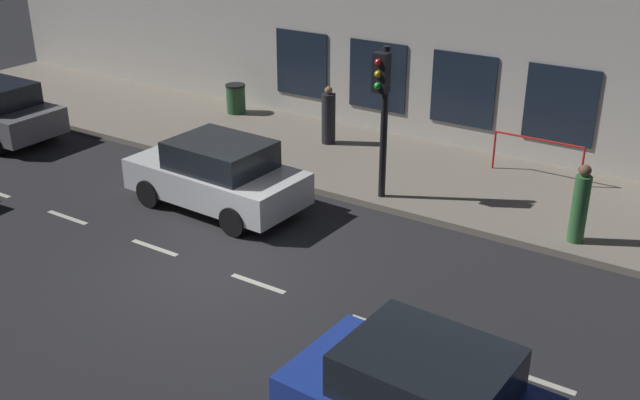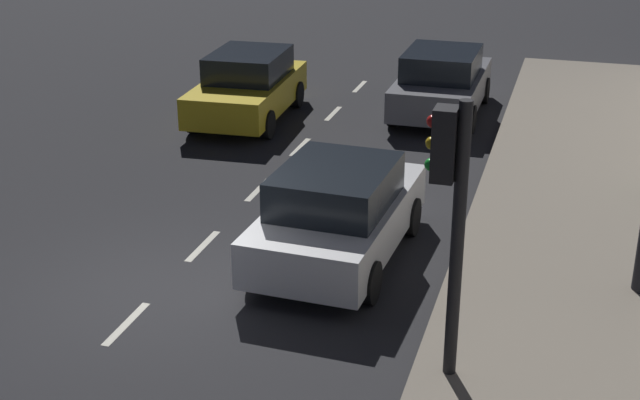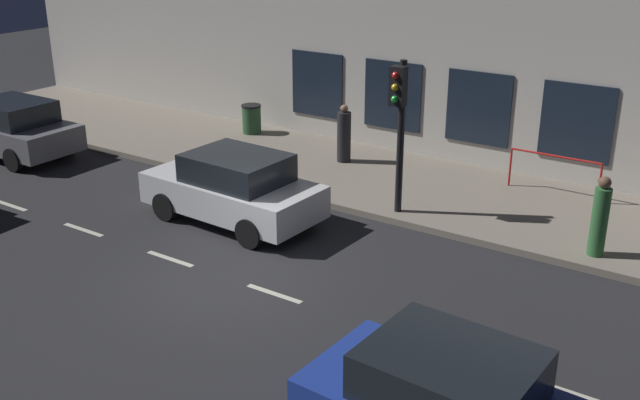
{
  "view_description": "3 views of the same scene",
  "coord_description": "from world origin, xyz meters",
  "px_view_note": "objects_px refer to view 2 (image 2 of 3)",
  "views": [
    {
      "loc": [
        -9.5,
        -8.52,
        7.07
      ],
      "look_at": [
        2.17,
        -0.95,
        0.86
      ],
      "focal_mm": 42.58,
      "sensor_mm": 36.0,
      "label": 1
    },
    {
      "loc": [
        5.58,
        -10.42,
        6.19
      ],
      "look_at": [
        2.32,
        0.49,
        1.52
      ],
      "focal_mm": 49.93,
      "sensor_mm": 36.0,
      "label": 2
    },
    {
      "loc": [
        -9.5,
        -8.37,
        6.5
      ],
      "look_at": [
        1.19,
        -1.2,
        1.49
      ],
      "focal_mm": 41.96,
      "sensor_mm": 36.0,
      "label": 3
    }
  ],
  "objects_px": {
    "traffic_light": "(450,196)",
    "parked_car_0": "(442,82)",
    "parked_car_1": "(338,213)",
    "parked_car_2": "(248,86)"
  },
  "relations": [
    {
      "from": "traffic_light",
      "to": "parked_car_2",
      "type": "distance_m",
      "value": 11.47
    },
    {
      "from": "parked_car_0",
      "to": "parked_car_2",
      "type": "bearing_deg",
      "value": -158.76
    },
    {
      "from": "traffic_light",
      "to": "parked_car_2",
      "type": "xyz_separation_m",
      "value": [
        -6.14,
        9.55,
        -1.65
      ]
    },
    {
      "from": "parked_car_1",
      "to": "parked_car_2",
      "type": "distance_m",
      "value": 7.76
    },
    {
      "from": "traffic_light",
      "to": "parked_car_0",
      "type": "distance_m",
      "value": 11.47
    },
    {
      "from": "traffic_light",
      "to": "parked_car_1",
      "type": "distance_m",
      "value": 3.96
    },
    {
      "from": "traffic_light",
      "to": "parked_car_1",
      "type": "height_order",
      "value": "traffic_light"
    },
    {
      "from": "parked_car_2",
      "to": "parked_car_0",
      "type": "bearing_deg",
      "value": -161.98
    },
    {
      "from": "parked_car_1",
      "to": "parked_car_2",
      "type": "bearing_deg",
      "value": 123.71
    },
    {
      "from": "parked_car_1",
      "to": "parked_car_0",
      "type": "bearing_deg",
      "value": 90.75
    }
  ]
}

